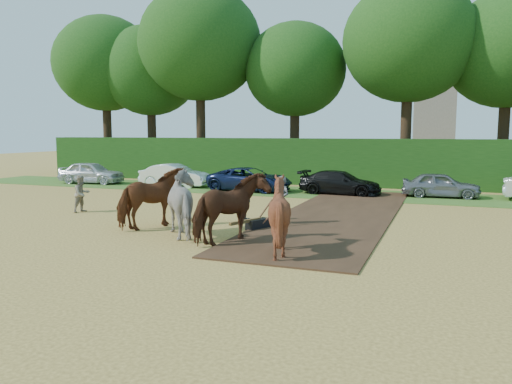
# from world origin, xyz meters

# --- Properties ---
(ground) EXTENTS (120.00, 120.00, 0.00)m
(ground) POSITION_xyz_m (0.00, 0.00, 0.00)
(ground) COLOR gold
(ground) RESTS_ON ground
(earth_strip) EXTENTS (4.50, 17.00, 0.05)m
(earth_strip) POSITION_xyz_m (1.50, 7.00, 0.03)
(earth_strip) COLOR #472D1C
(earth_strip) RESTS_ON ground
(grass_verge) EXTENTS (50.00, 5.00, 0.03)m
(grass_verge) POSITION_xyz_m (0.00, 14.00, 0.01)
(grass_verge) COLOR #38601E
(grass_verge) RESTS_ON ground
(hedgerow) EXTENTS (46.00, 1.60, 3.00)m
(hedgerow) POSITION_xyz_m (0.00, 18.50, 1.50)
(hedgerow) COLOR #14380F
(hedgerow) RESTS_ON ground
(spectator_near) EXTENTS (0.76, 0.89, 1.59)m
(spectator_near) POSITION_xyz_m (-8.94, 3.85, 0.79)
(spectator_near) COLOR #B0A38A
(spectator_near) RESTS_ON ground
(spectator_far) EXTENTS (0.84, 1.05, 1.67)m
(spectator_far) POSITION_xyz_m (-1.50, 4.27, 0.83)
(spectator_far) COLOR #242830
(spectator_far) RESTS_ON ground
(plough_team) EXTENTS (7.58, 5.70, 2.18)m
(plough_team) POSITION_xyz_m (-1.37, 1.00, 1.08)
(plough_team) COLOR brown
(plough_team) RESTS_ON ground
(parked_cars) EXTENTS (37.10, 3.39, 1.49)m
(parked_cars) POSITION_xyz_m (1.06, 13.82, 0.71)
(parked_cars) COLOR silver
(parked_cars) RESTS_ON ground
(treeline) EXTENTS (48.70, 10.60, 14.21)m
(treeline) POSITION_xyz_m (-1.69, 21.69, 8.97)
(treeline) COLOR #382616
(treeline) RESTS_ON ground
(church) EXTENTS (5.20, 5.20, 27.00)m
(church) POSITION_xyz_m (4.00, 55.00, 13.73)
(church) COLOR slate
(church) RESTS_ON ground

